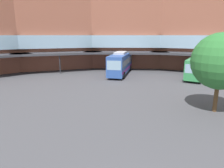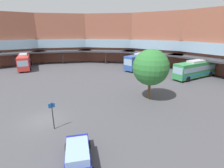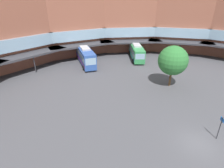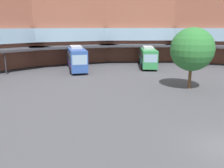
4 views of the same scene
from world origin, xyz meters
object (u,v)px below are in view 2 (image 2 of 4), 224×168
at_px(bus_1, 24,61).
at_px(stop_sign_post, 53,113).
at_px(bus_0, 195,69).
at_px(plaza_tree, 151,67).
at_px(parked_car, 78,155).
at_px(bus_2, 141,61).

height_order(bus_1, stop_sign_post, bus_1).
height_order(bus_0, plaza_tree, plaza_tree).
relative_size(bus_0, parked_car, 2.39).
distance_m(bus_1, bus_2, 29.65).
bearing_deg(bus_1, plaza_tree, 30.43).
height_order(plaza_tree, stop_sign_post, plaza_tree).
bearing_deg(bus_0, bus_1, -43.45).
bearing_deg(bus_2, plaza_tree, 36.20).
xyz_separation_m(bus_2, plaza_tree, (8.68, -17.80, 2.58)).
distance_m(bus_0, plaza_tree, 16.17).
relative_size(bus_0, bus_1, 0.99).
bearing_deg(stop_sign_post, bus_0, 71.68).
relative_size(plaza_tree, stop_sign_post, 2.48).
bearing_deg(bus_0, stop_sign_post, 8.88).
distance_m(parked_car, plaza_tree, 14.95).
xyz_separation_m(bus_0, plaza_tree, (-3.96, -15.43, 2.75)).
height_order(bus_0, stop_sign_post, bus_0).
relative_size(parked_car, stop_sign_post, 1.55).
bearing_deg(plaza_tree, parked_car, -90.15).
bearing_deg(stop_sign_post, parked_car, -21.92).
height_order(bus_1, parked_car, bus_1).
distance_m(bus_2, plaza_tree, 19.97).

